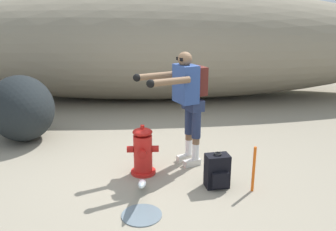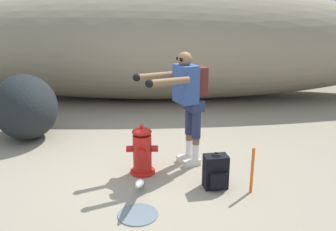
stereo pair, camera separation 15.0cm
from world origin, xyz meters
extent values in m
cube|color=gray|center=(0.00, 0.00, -0.02)|extent=(56.00, 56.00, 0.04)
ellipsoid|color=gray|center=(0.00, 4.33, 1.34)|extent=(13.50, 3.20, 2.67)
cylinder|color=red|center=(-0.23, -0.07, 0.02)|extent=(0.35, 0.35, 0.04)
cylinder|color=red|center=(-0.23, -0.07, 0.30)|extent=(0.26, 0.26, 0.52)
ellipsoid|color=red|center=(-0.23, -0.07, 0.61)|extent=(0.27, 0.27, 0.10)
cylinder|color=red|center=(-0.23, -0.07, 0.69)|extent=(0.06, 0.06, 0.05)
cylinder|color=red|center=(-0.40, -0.07, 0.36)|extent=(0.09, 0.09, 0.09)
cylinder|color=red|center=(-0.06, -0.07, 0.36)|extent=(0.09, 0.09, 0.09)
cylinder|color=red|center=(-0.23, -0.24, 0.36)|extent=(0.11, 0.09, 0.11)
ellipsoid|color=silver|center=(-0.23, -0.69, 0.16)|extent=(0.10, 0.92, 0.49)
cylinder|color=slate|center=(-0.23, -1.13, 0.01)|extent=(0.46, 0.46, 0.01)
cube|color=beige|center=(0.48, 0.15, 0.04)|extent=(0.28, 0.20, 0.09)
cylinder|color=white|center=(0.54, 0.17, 0.21)|extent=(0.10, 0.10, 0.24)
cylinder|color=brown|center=(0.54, 0.17, 0.38)|extent=(0.10, 0.10, 0.09)
cylinder|color=#232D4C|center=(0.54, 0.17, 0.64)|extent=(0.13, 0.13, 0.42)
cube|color=beige|center=(0.40, 0.33, 0.04)|extent=(0.28, 0.20, 0.09)
cylinder|color=white|center=(0.45, 0.35, 0.21)|extent=(0.10, 0.10, 0.24)
cylinder|color=brown|center=(0.45, 0.35, 0.38)|extent=(0.10, 0.10, 0.09)
cylinder|color=#232D4C|center=(0.45, 0.35, 0.64)|extent=(0.13, 0.13, 0.42)
cube|color=#232D4C|center=(0.49, 0.26, 0.90)|extent=(0.32, 0.37, 0.16)
cube|color=#2D4784|center=(0.38, 0.21, 1.21)|extent=(0.37, 0.43, 0.53)
cube|color=#511E19|center=(0.56, 0.29, 1.24)|extent=(0.26, 0.32, 0.40)
sphere|color=brown|center=(0.36, 0.20, 1.56)|extent=(0.20, 0.20, 0.20)
cube|color=black|center=(0.28, 0.17, 1.56)|extent=(0.08, 0.14, 0.04)
cylinder|color=brown|center=(0.14, -0.14, 1.32)|extent=(0.56, 0.32, 0.09)
sphere|color=black|center=(-0.11, -0.26, 1.32)|extent=(0.11, 0.11, 0.11)
cylinder|color=brown|center=(-0.05, 0.26, 1.32)|extent=(0.56, 0.32, 0.09)
sphere|color=black|center=(-0.29, 0.14, 1.32)|extent=(0.11, 0.11, 0.11)
cube|color=black|center=(0.73, -0.50, 0.22)|extent=(0.33, 0.24, 0.44)
cube|color=black|center=(0.75, -0.63, 0.15)|extent=(0.22, 0.09, 0.20)
torus|color=black|center=(0.73, -0.50, 0.46)|extent=(0.10, 0.10, 0.02)
cube|color=black|center=(0.79, -0.37, 0.22)|extent=(0.05, 0.04, 0.37)
cube|color=black|center=(0.63, -0.40, 0.22)|extent=(0.05, 0.04, 0.37)
ellipsoid|color=black|center=(-2.35, 1.40, 0.57)|extent=(1.61, 1.74, 1.13)
cylinder|color=#47331E|center=(-5.17, 10.58, 0.56)|extent=(0.24, 0.24, 1.12)
cylinder|color=#47331E|center=(-1.99, 10.46, 0.67)|extent=(0.33, 0.33, 1.34)
cylinder|color=#47331E|center=(1.48, 10.89, 0.90)|extent=(0.32, 0.32, 1.80)
cylinder|color=#47331E|center=(4.38, 8.53, 0.81)|extent=(0.36, 0.36, 1.62)
cylinder|color=#E55914|center=(1.16, -0.64, 0.30)|extent=(0.04, 0.04, 0.60)
camera|label=1|loc=(-0.10, -4.59, 2.23)|focal=37.74mm
camera|label=2|loc=(0.05, -4.60, 2.23)|focal=37.74mm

